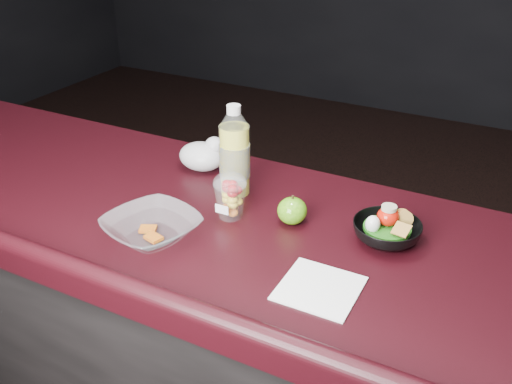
% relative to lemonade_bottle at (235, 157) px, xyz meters
% --- Properties ---
extents(counter, '(4.06, 0.71, 1.02)m').
position_rel_lemonade_bottle_xyz_m(counter, '(0.03, -0.13, -0.61)').
color(counter, black).
rests_on(counter, ground).
extents(lemonade_bottle, '(0.08, 0.08, 0.25)m').
position_rel_lemonade_bottle_xyz_m(lemonade_bottle, '(0.00, 0.00, 0.00)').
color(lemonade_bottle, yellow).
rests_on(lemonade_bottle, counter).
extents(fruit_cup, '(0.08, 0.08, 0.12)m').
position_rel_lemonade_bottle_xyz_m(fruit_cup, '(0.05, -0.12, -0.04)').
color(fruit_cup, white).
rests_on(fruit_cup, counter).
extents(green_apple, '(0.07, 0.07, 0.08)m').
position_rel_lemonade_bottle_xyz_m(green_apple, '(0.20, -0.07, -0.07)').
color(green_apple, '#33770D').
rests_on(green_apple, counter).
extents(plastic_bag, '(0.14, 0.11, 0.10)m').
position_rel_lemonade_bottle_xyz_m(plastic_bag, '(-0.15, 0.08, -0.06)').
color(plastic_bag, silver).
rests_on(plastic_bag, counter).
extents(snack_bowl, '(0.17, 0.17, 0.09)m').
position_rel_lemonade_bottle_xyz_m(snack_bowl, '(0.43, -0.05, -0.07)').
color(snack_bowl, black).
rests_on(snack_bowl, counter).
extents(takeout_bowl, '(0.27, 0.27, 0.05)m').
position_rel_lemonade_bottle_xyz_m(takeout_bowl, '(-0.06, -0.29, -0.08)').
color(takeout_bowl, silver).
rests_on(takeout_bowl, counter).
extents(paper_napkin, '(0.16, 0.16, 0.00)m').
position_rel_lemonade_bottle_xyz_m(paper_napkin, '(0.36, -0.29, -0.10)').
color(paper_napkin, white).
rests_on(paper_napkin, counter).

